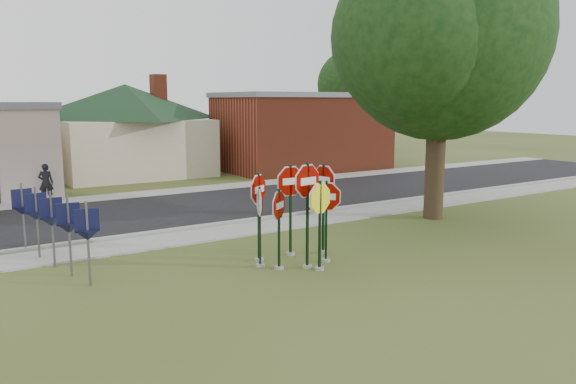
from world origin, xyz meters
TOP-DOWN VIEW (x-y plane):
  - ground at (0.00, 0.00)m, footprint 120.00×120.00m
  - sidewalk_near at (0.00, 5.50)m, footprint 60.00×1.60m
  - road at (0.00, 10.00)m, footprint 60.00×7.00m
  - sidewalk_far at (0.00, 14.30)m, footprint 60.00×1.60m
  - curb at (0.00, 6.50)m, footprint 60.00×0.20m
  - stop_sign_center at (0.03, 0.88)m, footprint 1.16×0.24m
  - stop_sign_yellow at (0.20, 0.59)m, footprint 1.08×0.30m
  - stop_sign_left at (-0.63, 1.19)m, footprint 0.84×0.60m
  - stop_sign_right at (0.79, 1.10)m, footprint 0.83×0.68m
  - stop_sign_back_right at (0.34, 2.15)m, footprint 1.15×0.24m
  - stop_sign_back_left at (-0.68, 2.12)m, footprint 0.93×0.60m
  - stop_sign_far_right at (1.24, 1.83)m, footprint 0.24×1.09m
  - stop_sign_far_left at (-0.93, 1.64)m, footprint 0.36×0.92m
  - route_sign_row at (-5.40, 4.50)m, footprint 1.43×4.63m
  - building_house at (2.00, 22.00)m, footprint 11.60×11.60m
  - building_brick at (12.00, 18.50)m, footprint 10.20×6.20m
  - oak_tree at (7.50, 3.50)m, footprint 11.12×10.52m
  - bg_tree_right at (22.00, 26.00)m, footprint 5.60×5.60m
  - pedestrian at (-3.81, 14.50)m, footprint 0.68×0.54m

SIDE VIEW (x-z plane):
  - ground at x=0.00m, z-range 0.00..0.00m
  - road at x=0.00m, z-range 0.00..0.04m
  - sidewalk_near at x=0.00m, z-range 0.00..0.06m
  - sidewalk_far at x=0.00m, z-range 0.00..0.06m
  - curb at x=0.00m, z-range 0.00..0.14m
  - pedestrian at x=-3.81m, z-range 0.06..1.67m
  - route_sign_row at x=-5.40m, z-range 0.22..2.22m
  - stop_sign_left at x=-0.63m, z-range 0.21..2.39m
  - stop_sign_far_left at x=-0.93m, z-range 0.21..2.40m
  - stop_sign_right at x=0.79m, z-range 0.24..2.54m
  - stop_sign_yellow at x=0.20m, z-range 0.27..2.67m
  - stop_sign_back_left at x=-0.68m, z-range 0.30..2.80m
  - stop_sign_far_right at x=1.24m, z-range 0.33..2.98m
  - stop_sign_back_right at x=0.34m, z-range 0.35..3.01m
  - stop_sign_center at x=0.03m, z-range 0.40..3.25m
  - building_brick at x=12.00m, z-range 0.03..4.78m
  - building_house at x=2.00m, z-range 0.55..6.75m
  - bg_tree_right at x=22.00m, z-range 1.38..9.78m
  - oak_tree at x=7.50m, z-range 1.41..11.77m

